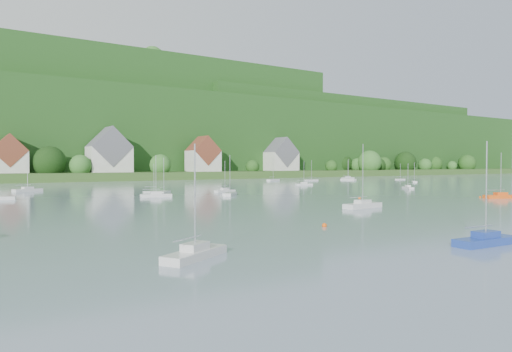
# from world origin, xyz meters

# --- Properties ---
(far_shore_strip) EXTENTS (600.00, 60.00, 3.00)m
(far_shore_strip) POSITION_xyz_m (0.00, 200.00, 1.50)
(far_shore_strip) COLOR #335720
(far_shore_strip) RESTS_ON ground
(forested_ridge) EXTENTS (620.00, 181.22, 69.89)m
(forested_ridge) POSITION_xyz_m (0.39, 268.57, 22.89)
(forested_ridge) COLOR #184315
(forested_ridge) RESTS_ON ground
(village_building_1) EXTENTS (12.00, 9.36, 14.00)m
(village_building_1) POSITION_xyz_m (-30.00, 189.00, 8.75)
(village_building_1) COLOR beige
(village_building_1) RESTS_ON far_shore_strip
(village_building_2) EXTENTS (16.00, 11.44, 18.00)m
(village_building_2) POSITION_xyz_m (5.00, 188.00, 10.27)
(village_building_2) COLOR beige
(village_building_2) RESTS_ON far_shore_strip
(village_building_3) EXTENTS (13.00, 10.40, 15.50)m
(village_building_3) POSITION_xyz_m (45.00, 186.00, 9.43)
(village_building_3) COLOR beige
(village_building_3) RESTS_ON far_shore_strip
(village_building_4) EXTENTS (15.00, 10.40, 16.50)m
(village_building_4) POSITION_xyz_m (90.00, 190.00, 9.59)
(village_building_4) COLOR beige
(village_building_4) RESTS_ON far_shore_strip
(near_sailboat_0) EXTENTS (5.61, 4.20, 7.55)m
(near_sailboat_0) POSITION_xyz_m (-33.37, 29.66, 0.42)
(near_sailboat_0) COLOR silver
(near_sailboat_0) RESTS_ON ground
(near_sailboat_1) EXTENTS (5.99, 1.97, 7.98)m
(near_sailboat_1) POSITION_xyz_m (-12.39, 22.24, 0.43)
(near_sailboat_1) COLOR #203C96
(near_sailboat_1) RESTS_ON ground
(near_sailboat_3) EXTENTS (6.91, 2.75, 9.07)m
(near_sailboat_3) POSITION_xyz_m (2.14, 49.28, 0.47)
(near_sailboat_3) COLOR silver
(near_sailboat_3) RESTS_ON ground
(near_sailboat_5) EXTENTS (6.35, 3.92, 8.30)m
(near_sailboat_5) POSITION_xyz_m (36.87, 48.99, 0.44)
(near_sailboat_5) COLOR #EA5513
(near_sailboat_5) RESTS_ON ground
(mooring_buoy_0) EXTENTS (0.49, 0.49, 0.49)m
(mooring_buoy_0) POSITION_xyz_m (-15.78, 36.98, 0.00)
(mooring_buoy_0) COLOR #F4560C
(mooring_buoy_0) RESTS_ON ground
(mooring_buoy_2) EXTENTS (0.39, 0.39, 0.39)m
(mooring_buoy_2) POSITION_xyz_m (35.26, 51.93, 0.00)
(mooring_buoy_2) COLOR #F4560C
(mooring_buoy_2) RESTS_ON ground
(mooring_buoy_3) EXTENTS (0.46, 0.46, 0.46)m
(mooring_buoy_3) POSITION_xyz_m (14.51, 62.12, 0.00)
(mooring_buoy_3) COLOR #F4560C
(mooring_buoy_3) RESTS_ON ground
(mooring_buoy_5) EXTENTS (0.50, 0.50, 0.50)m
(mooring_buoy_5) POSITION_xyz_m (-32.73, 30.07, 0.00)
(mooring_buoy_5) COLOR #F4560C
(mooring_buoy_5) RESTS_ON ground
(far_sailboat_cluster) EXTENTS (191.47, 70.89, 8.71)m
(far_sailboat_cluster) POSITION_xyz_m (4.40, 113.68, 0.37)
(far_sailboat_cluster) COLOR silver
(far_sailboat_cluster) RESTS_ON ground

